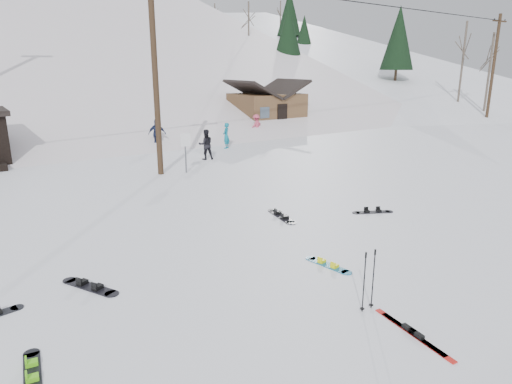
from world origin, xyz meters
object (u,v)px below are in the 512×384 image
hero_snowboard (328,265)px  hero_skis (413,333)px  utility_pole (155,69)px  cabin (267,109)px

hero_snowboard → hero_skis: (-0.75, -3.16, 0.00)m
utility_pole → cabin: size_ratio=1.67×
cabin → utility_pole: bearing=-142.4°
hero_skis → cabin: bearing=67.9°
hero_skis → hero_snowboard: bearing=84.1°
utility_pole → hero_skis: 15.66m
cabin → hero_snowboard: cabin is taller
cabin → hero_skis: (-14.12, -24.90, -1.45)m
hero_snowboard → hero_skis: hero_skis is taller
cabin → hero_skis: size_ratio=2.76×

